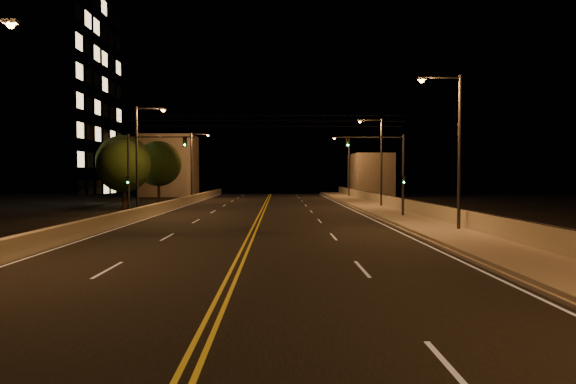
{
  "coord_description": "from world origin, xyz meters",
  "views": [
    {
      "loc": [
        1.54,
        -6.46,
        3.35
      ],
      "look_at": [
        2.0,
        18.0,
        2.5
      ],
      "focal_mm": 30.0,
      "sensor_mm": 36.0,
      "label": 1
    }
  ],
  "objects_px": {
    "tree_1": "(123,162)",
    "tree_2": "(158,164)",
    "traffic_signal_right": "(391,166)",
    "traffic_signal_left": "(141,166)",
    "streetlight_2": "(379,157)",
    "streetlight_3": "(347,162)",
    "streetlight_5": "(140,153)",
    "streetlight_1": "(455,142)",
    "tree_0": "(124,166)",
    "streetlight_6": "(194,161)"
  },
  "relations": [
    {
      "from": "tree_1",
      "to": "tree_2",
      "type": "relative_size",
      "value": 0.99
    },
    {
      "from": "traffic_signal_right",
      "to": "traffic_signal_left",
      "type": "bearing_deg",
      "value": 180.0
    },
    {
      "from": "streetlight_2",
      "to": "streetlight_3",
      "type": "xyz_separation_m",
      "value": [
        0.0,
        22.16,
        0.0
      ]
    },
    {
      "from": "streetlight_5",
      "to": "tree_1",
      "type": "bearing_deg",
      "value": 114.3
    },
    {
      "from": "streetlight_1",
      "to": "streetlight_2",
      "type": "height_order",
      "value": "same"
    },
    {
      "from": "streetlight_1",
      "to": "tree_2",
      "type": "distance_m",
      "value": 41.17
    },
    {
      "from": "streetlight_2",
      "to": "tree_0",
      "type": "xyz_separation_m",
      "value": [
        -24.67,
        -2.27,
        -1.0
      ]
    },
    {
      "from": "streetlight_5",
      "to": "traffic_signal_left",
      "type": "relative_size",
      "value": 1.4
    },
    {
      "from": "traffic_signal_left",
      "to": "tree_2",
      "type": "relative_size",
      "value": 0.85
    },
    {
      "from": "streetlight_2",
      "to": "traffic_signal_right",
      "type": "height_order",
      "value": "streetlight_2"
    },
    {
      "from": "streetlight_2",
      "to": "tree_0",
      "type": "bearing_deg",
      "value": -174.75
    },
    {
      "from": "traffic_signal_right",
      "to": "tree_0",
      "type": "bearing_deg",
      "value": 158.16
    },
    {
      "from": "streetlight_2",
      "to": "streetlight_3",
      "type": "relative_size",
      "value": 1.0
    },
    {
      "from": "streetlight_6",
      "to": "traffic_signal_right",
      "type": "bearing_deg",
      "value": -54.82
    },
    {
      "from": "streetlight_1",
      "to": "streetlight_2",
      "type": "xyz_separation_m",
      "value": [
        0.0,
        20.83,
        0.0
      ]
    },
    {
      "from": "streetlight_5",
      "to": "tree_2",
      "type": "bearing_deg",
      "value": 99.92
    },
    {
      "from": "streetlight_1",
      "to": "traffic_signal_right",
      "type": "xyz_separation_m",
      "value": [
        -1.49,
        9.27,
        -1.18
      ]
    },
    {
      "from": "traffic_signal_right",
      "to": "traffic_signal_left",
      "type": "xyz_separation_m",
      "value": [
        -18.87,
        0.0,
        0.0
      ]
    },
    {
      "from": "streetlight_2",
      "to": "traffic_signal_right",
      "type": "xyz_separation_m",
      "value": [
        -1.49,
        -11.56,
        -1.18
      ]
    },
    {
      "from": "streetlight_6",
      "to": "tree_1",
      "type": "distance_m",
      "value": 14.86
    },
    {
      "from": "streetlight_6",
      "to": "traffic_signal_right",
      "type": "relative_size",
      "value": 1.4
    },
    {
      "from": "streetlight_1",
      "to": "traffic_signal_right",
      "type": "height_order",
      "value": "streetlight_1"
    },
    {
      "from": "streetlight_2",
      "to": "streetlight_5",
      "type": "relative_size",
      "value": 1.0
    },
    {
      "from": "traffic_signal_left",
      "to": "streetlight_6",
      "type": "bearing_deg",
      "value": 92.2
    },
    {
      "from": "streetlight_2",
      "to": "streetlight_5",
      "type": "bearing_deg",
      "value": -159.49
    },
    {
      "from": "traffic_signal_left",
      "to": "traffic_signal_right",
      "type": "bearing_deg",
      "value": 0.0
    },
    {
      "from": "tree_1",
      "to": "traffic_signal_right",
      "type": "bearing_deg",
      "value": -29.91
    },
    {
      "from": "streetlight_1",
      "to": "streetlight_5",
      "type": "height_order",
      "value": "same"
    },
    {
      "from": "traffic_signal_right",
      "to": "tree_0",
      "type": "distance_m",
      "value": 24.97
    },
    {
      "from": "traffic_signal_left",
      "to": "tree_1",
      "type": "bearing_deg",
      "value": 112.57
    },
    {
      "from": "streetlight_3",
      "to": "traffic_signal_right",
      "type": "height_order",
      "value": "streetlight_3"
    },
    {
      "from": "tree_1",
      "to": "streetlight_2",
      "type": "bearing_deg",
      "value": -5.87
    },
    {
      "from": "streetlight_5",
      "to": "streetlight_3",
      "type": "bearing_deg",
      "value": 54.62
    },
    {
      "from": "streetlight_1",
      "to": "traffic_signal_right",
      "type": "bearing_deg",
      "value": 99.11
    },
    {
      "from": "traffic_signal_right",
      "to": "traffic_signal_left",
      "type": "relative_size",
      "value": 1.0
    },
    {
      "from": "tree_2",
      "to": "tree_1",
      "type": "bearing_deg",
      "value": -98.32
    },
    {
      "from": "tree_2",
      "to": "streetlight_2",
      "type": "bearing_deg",
      "value": -25.58
    },
    {
      "from": "streetlight_2",
      "to": "streetlight_6",
      "type": "distance_m",
      "value": 27.2
    },
    {
      "from": "traffic_signal_left",
      "to": "tree_1",
      "type": "distance_m",
      "value": 15.46
    },
    {
      "from": "streetlight_5",
      "to": "streetlight_6",
      "type": "relative_size",
      "value": 1.0
    },
    {
      "from": "streetlight_6",
      "to": "tree_2",
      "type": "xyz_separation_m",
      "value": [
        -3.49,
        -4.81,
        -0.43
      ]
    },
    {
      "from": "streetlight_6",
      "to": "tree_0",
      "type": "height_order",
      "value": "streetlight_6"
    },
    {
      "from": "streetlight_3",
      "to": "streetlight_1",
      "type": "bearing_deg",
      "value": -90.0
    },
    {
      "from": "streetlight_2",
      "to": "tree_2",
      "type": "xyz_separation_m",
      "value": [
        -24.93,
        11.94,
        -0.43
      ]
    },
    {
      "from": "traffic_signal_right",
      "to": "tree_2",
      "type": "distance_m",
      "value": 33.2
    },
    {
      "from": "tree_0",
      "to": "tree_2",
      "type": "xyz_separation_m",
      "value": [
        -0.26,
        14.2,
        0.57
      ]
    },
    {
      "from": "tree_2",
      "to": "traffic_signal_left",
      "type": "bearing_deg",
      "value": -78.98
    },
    {
      "from": "tree_0",
      "to": "streetlight_2",
      "type": "bearing_deg",
      "value": 5.25
    },
    {
      "from": "streetlight_6",
      "to": "traffic_signal_right",
      "type": "xyz_separation_m",
      "value": [
        19.95,
        -28.31,
        -1.18
      ]
    },
    {
      "from": "streetlight_1",
      "to": "traffic_signal_left",
      "type": "bearing_deg",
      "value": 155.52
    }
  ]
}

